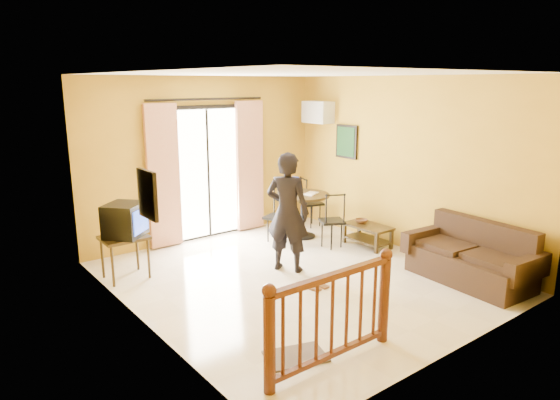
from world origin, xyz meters
TOP-DOWN VIEW (x-y plane):
  - ground at (0.00, 0.00)m, footprint 5.00×5.00m
  - room_shell at (0.00, 0.00)m, footprint 5.00×5.00m
  - balcony_door at (0.00, 2.43)m, footprint 2.25×0.14m
  - tv_table at (-1.90, 1.49)m, footprint 0.61×0.51m
  - television at (-1.87, 1.48)m, footprint 0.69×0.69m
  - picture_left at (-2.22, -0.20)m, footprint 0.05×0.42m
  - dining_table at (1.31, 1.44)m, footprint 0.94×0.94m
  - water_jug at (1.21, 1.54)m, footprint 0.16×0.16m
  - serving_tray at (1.41, 1.34)m, footprint 0.33×0.27m
  - dining_chairs at (1.32, 1.34)m, footprint 1.65×1.68m
  - air_conditioner at (2.09, 1.95)m, footprint 0.31×0.60m
  - botanical_print at (2.22, 1.30)m, footprint 0.05×0.50m
  - coffee_table at (1.85, 0.38)m, footprint 0.45×0.81m
  - bowl at (1.85, 0.53)m, footprint 0.25×0.25m
  - sofa at (1.85, -1.55)m, footprint 0.92×1.78m
  - standing_person at (0.09, 0.34)m, footprint 0.69×0.76m
  - stair_balustrade at (-1.15, -1.90)m, footprint 1.63×0.13m
  - doormat at (-1.35, -1.59)m, footprint 0.70×0.57m
  - sandals at (-0.02, -0.42)m, footprint 0.27×0.26m

SIDE VIEW (x-z plane):
  - ground at x=0.00m, z-range 0.00..0.00m
  - dining_chairs at x=1.32m, z-range -0.47..0.47m
  - doormat at x=-1.35m, z-range 0.00..0.02m
  - sandals at x=-0.02m, z-range 0.00..0.03m
  - coffee_table at x=1.85m, z-range 0.06..0.42m
  - sofa at x=1.85m, z-range -0.10..0.72m
  - bowl at x=1.85m, z-range 0.36..0.43m
  - tv_table at x=-1.90m, z-range 0.23..0.84m
  - stair_balustrade at x=-1.15m, z-range 0.05..1.08m
  - dining_table at x=1.31m, z-range 0.23..1.01m
  - serving_tray at x=1.41m, z-range 0.78..0.80m
  - television at x=-1.87m, z-range 0.61..1.07m
  - standing_person at x=0.09m, z-range 0.00..1.75m
  - water_jug at x=1.21m, z-range 0.78..1.08m
  - balcony_door at x=0.00m, z-range -0.04..2.42m
  - picture_left at x=-2.22m, z-range 1.29..1.81m
  - botanical_print at x=2.22m, z-range 1.35..1.95m
  - room_shell at x=0.00m, z-range -0.80..4.20m
  - air_conditioner at x=2.09m, z-range 1.95..2.35m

